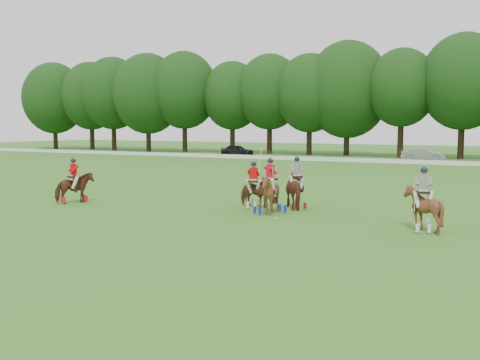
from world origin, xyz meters
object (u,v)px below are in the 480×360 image
at_px(polo_red_a, 74,187).
at_px(car_left, 237,150).
at_px(polo_red_c, 270,194).
at_px(polo_ball, 277,218).
at_px(polo_stripe_b, 423,208).
at_px(polo_red_b, 254,192).
at_px(polo_stripe_a, 297,190).
at_px(car_mid, 422,154).

bearing_deg(polo_red_a, car_left, 106.00).
distance_m(polo_red_c, polo_ball, 1.60).
bearing_deg(polo_stripe_b, polo_red_b, 164.76).
relative_size(polo_red_a, polo_stripe_a, 0.93).
relative_size(polo_stripe_a, polo_stripe_b, 1.02).
bearing_deg(car_left, polo_stripe_b, -145.35).
bearing_deg(polo_stripe_a, polo_red_b, -157.86).
height_order(car_mid, polo_ball, car_mid).
bearing_deg(polo_red_c, polo_stripe_a, 77.78).
distance_m(polo_red_b, polo_stripe_a, 2.02).
xyz_separation_m(car_mid, polo_red_c, (-0.81, -38.62, 0.17)).
xyz_separation_m(polo_stripe_a, polo_ball, (0.35, -3.15, -0.84)).
height_order(car_left, car_mid, car_mid).
bearing_deg(polo_red_a, polo_red_c, 7.97).
height_order(polo_red_b, polo_stripe_b, polo_red_b).
bearing_deg(polo_stripe_b, polo_red_c, 172.45).
xyz_separation_m(polo_red_a, polo_red_c, (10.05, 1.41, 0.10)).
distance_m(car_left, polo_red_a, 41.64).
relative_size(car_mid, polo_red_a, 1.99).
bearing_deg(car_left, polo_stripe_a, -149.72).
relative_size(car_left, polo_stripe_b, 1.75).
height_order(car_left, polo_ball, car_left).
xyz_separation_m(car_mid, polo_stripe_b, (5.69, -39.48, 0.12)).
distance_m(car_mid, polo_ball, 39.72).
relative_size(polo_red_b, polo_stripe_a, 1.13).
bearing_deg(polo_red_a, car_mid, 74.83).
xyz_separation_m(polo_stripe_a, polo_stripe_b, (6.05, -2.92, -0.03)).
relative_size(polo_red_a, polo_red_c, 0.91).
bearing_deg(polo_ball, car_mid, 89.97).
bearing_deg(polo_red_c, polo_red_b, 137.63).
bearing_deg(car_mid, car_left, 79.61).
bearing_deg(polo_stripe_b, car_mid, 98.20).
height_order(polo_red_b, polo_red_c, polo_red_b).
relative_size(car_left, polo_red_c, 1.68).
bearing_deg(car_left, car_mid, -90.72).
relative_size(polo_red_b, polo_stripe_b, 1.15).
bearing_deg(polo_stripe_a, polo_ball, -83.74).
xyz_separation_m(polo_red_a, polo_red_b, (8.62, 2.70, -0.04)).
bearing_deg(polo_stripe_a, polo_red_a, -161.73).
distance_m(car_mid, polo_stripe_a, 36.56).
bearing_deg(polo_stripe_b, car_left, 125.37).
bearing_deg(car_mid, polo_red_b, 166.19).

